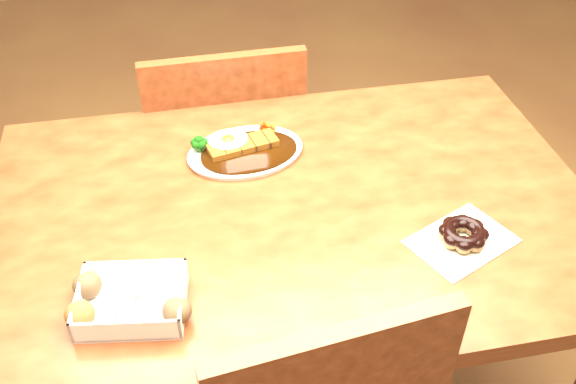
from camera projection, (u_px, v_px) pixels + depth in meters
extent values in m
cube|color=#4D220F|center=(293.00, 211.00, 1.28)|extent=(1.20, 0.80, 0.04)
cylinder|color=#4D220F|center=(67.00, 259.00, 1.70)|extent=(0.06, 0.06, 0.71)
cylinder|color=#4D220F|center=(451.00, 208.00, 1.86)|extent=(0.06, 0.06, 0.71)
cube|color=#4D220F|center=(223.00, 159.00, 1.91)|extent=(0.43, 0.43, 0.04)
cylinder|color=#4D220F|center=(270.00, 176.00, 2.21)|extent=(0.04, 0.04, 0.41)
cylinder|color=#4D220F|center=(171.00, 189.00, 2.16)|extent=(0.04, 0.04, 0.41)
cylinder|color=#4D220F|center=(291.00, 243.00, 1.96)|extent=(0.04, 0.04, 0.41)
cylinder|color=#4D220F|center=(179.00, 261.00, 1.90)|extent=(0.04, 0.04, 0.41)
cube|color=#4D220F|center=(228.00, 128.00, 1.62)|extent=(0.40, 0.04, 0.40)
ellipsoid|color=white|center=(246.00, 152.00, 1.39)|extent=(0.27, 0.21, 0.01)
ellipsoid|color=black|center=(249.00, 152.00, 1.38)|extent=(0.23, 0.18, 0.01)
cube|color=#6B380C|center=(243.00, 146.00, 1.39)|extent=(0.16, 0.09, 0.02)
ellipsoid|color=white|center=(228.00, 139.00, 1.39)|extent=(0.10, 0.09, 0.01)
ellipsoid|color=#FFB214|center=(228.00, 139.00, 1.38)|extent=(0.03, 0.03, 0.02)
cube|color=white|center=(132.00, 300.00, 1.05)|extent=(0.19, 0.16, 0.05)
ellipsoid|color=brown|center=(80.00, 314.00, 1.02)|extent=(0.05, 0.05, 0.04)
ellipsoid|color=pink|center=(129.00, 313.00, 1.03)|extent=(0.05, 0.05, 0.04)
ellipsoid|color=black|center=(177.00, 311.00, 1.03)|extent=(0.05, 0.05, 0.04)
ellipsoid|color=black|center=(87.00, 285.00, 1.07)|extent=(0.05, 0.05, 0.04)
ellipsoid|color=beige|center=(134.00, 284.00, 1.07)|extent=(0.05, 0.05, 0.04)
cube|color=silver|center=(462.00, 241.00, 1.19)|extent=(0.22, 0.20, 0.00)
torus|color=olive|center=(463.00, 235.00, 1.18)|extent=(0.12, 0.12, 0.03)
torus|color=black|center=(464.00, 232.00, 1.17)|extent=(0.11, 0.11, 0.02)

